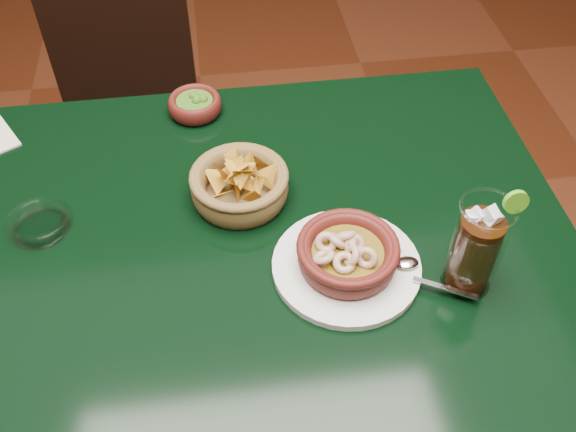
{
  "coord_description": "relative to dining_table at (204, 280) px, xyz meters",
  "views": [
    {
      "loc": [
        0.05,
        -0.67,
        1.51
      ],
      "look_at": [
        0.14,
        -0.02,
        0.81
      ],
      "focal_mm": 40.0,
      "sensor_mm": 36.0,
      "label": 1
    }
  ],
  "objects": [
    {
      "name": "chip_basket",
      "position": [
        0.08,
        0.09,
        0.13
      ],
      "size": [
        0.19,
        0.19,
        0.11
      ],
      "color": "brown",
      "rests_on": "dining_table"
    },
    {
      "name": "shrimp_plate",
      "position": [
        0.22,
        -0.09,
        0.13
      ],
      "size": [
        0.29,
        0.22,
        0.07
      ],
      "color": "silver",
      "rests_on": "dining_table"
    },
    {
      "name": "dining_table",
      "position": [
        0.0,
        0.0,
        0.0
      ],
      "size": [
        1.2,
        0.8,
        0.75
      ],
      "color": "black",
      "rests_on": "ground"
    },
    {
      "name": "glass_ashtray",
      "position": [
        -0.25,
        0.06,
        0.11
      ],
      "size": [
        0.11,
        0.11,
        0.03
      ],
      "color": "white",
      "rests_on": "dining_table"
    },
    {
      "name": "cola_drink",
      "position": [
        0.39,
        -0.13,
        0.18
      ],
      "size": [
        0.16,
        0.16,
        0.18
      ],
      "color": "white",
      "rests_on": "dining_table"
    },
    {
      "name": "dining_chair",
      "position": [
        -0.18,
        0.7,
        -0.2
      ],
      "size": [
        0.4,
        0.4,
        0.83
      ],
      "color": "black",
      "rests_on": "ground"
    },
    {
      "name": "guacamole_ramekin",
      "position": [
        0.01,
        0.33,
        0.12
      ],
      "size": [
        0.12,
        0.12,
        0.04
      ],
      "color": "#47130F",
      "rests_on": "dining_table"
    }
  ]
}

